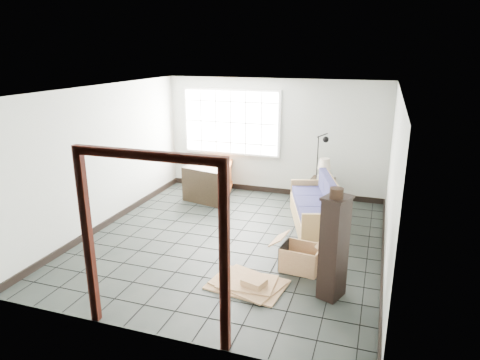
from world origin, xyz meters
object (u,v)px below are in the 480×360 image
(armchair, at_px, (215,174))
(tall_shelf, at_px, (334,247))
(futon_sofa, at_px, (318,209))
(side_table, at_px, (322,183))

(armchair, relative_size, tall_shelf, 0.57)
(armchair, xyz_separation_m, tall_shelf, (3.14, -3.66, 0.32))
(futon_sofa, relative_size, tall_shelf, 1.48)
(futon_sofa, xyz_separation_m, tall_shelf, (0.54, -2.41, 0.41))
(futon_sofa, bearing_deg, side_table, 78.08)
(futon_sofa, bearing_deg, armchair, 137.14)
(side_table, distance_m, tall_shelf, 3.72)
(side_table, bearing_deg, armchair, 180.00)
(armchair, distance_m, tall_shelf, 4.83)
(futon_sofa, distance_m, side_table, 1.26)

